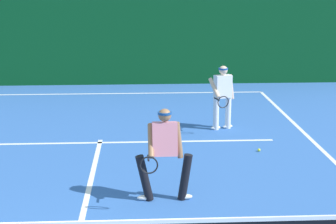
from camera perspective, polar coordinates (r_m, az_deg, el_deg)
The scene contains 7 objects.
court_line_baseline_far at distance 17.46m, azimuth -6.07°, elevation 1.98°, with size 9.85×0.10×0.01m, color white.
court_line_service at distance 12.36m, azimuth -7.30°, elevation -3.26°, with size 8.03×0.10×0.01m, color white.
court_line_centre at distance 9.56m, azimuth -8.58°, elevation -8.66°, with size 0.10×6.40×0.01m, color white.
player_near at distance 8.92m, azimuth -0.38°, elevation -4.17°, with size 0.97×0.85×1.61m.
player_far at distance 13.21m, azimuth 5.85°, elevation 1.85°, with size 0.67×0.91×1.59m.
tennis_ball at distance 11.82m, azimuth 9.70°, elevation -4.02°, with size 0.07×0.07×0.07m, color #D1E033.
back_fence_windscreen at distance 18.71m, azimuth -5.97°, elevation 8.21°, with size 17.19×0.12×3.49m, color #09431D.
Camera 1 is at (0.95, -5.56, 3.71)m, focal length 57.06 mm.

